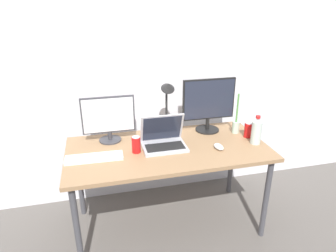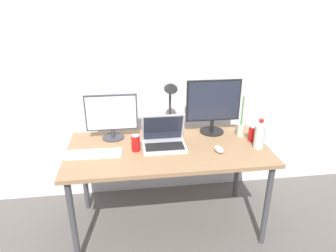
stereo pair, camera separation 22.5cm
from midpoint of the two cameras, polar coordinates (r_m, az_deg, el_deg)
The scene contains 13 objects.
ground_plane at distance 2.74m, azimuth 2.47°, elevation -18.09°, with size 16.00×16.00×0.00m, color #5B5651.
wall_back at distance 2.70m, azimuth 0.72°, elevation 12.28°, with size 7.00×0.08×2.60m, color silver.
work_desk at distance 2.35m, azimuth 2.75°, elevation -5.57°, with size 1.55×0.76×0.74m.
monitor_left at distance 2.42m, azimuth -8.10°, elevation 1.90°, with size 0.42×0.18×0.37m.
monitor_center at distance 2.54m, azimuth 11.16°, elevation 3.96°, with size 0.46×0.21×0.46m.
laptop_silver at distance 2.32m, azimuth 1.97°, elevation -2.62°, with size 0.33×0.26×0.26m.
keyboard_main at distance 2.25m, azimuth -11.20°, elevation -5.31°, with size 0.41×0.12×0.02m, color white.
mouse_by_keyboard at distance 2.30m, azimuth 12.44°, elevation -4.40°, with size 0.06×0.10×0.04m, color silver.
water_bottle at distance 2.41m, azimuth 19.65°, elevation -1.67°, with size 0.08×0.08×0.23m.
soda_can_near_keyboard at distance 2.53m, azimuth 18.28°, elevation -1.43°, with size 0.07×0.07×0.13m.
soda_can_by_laptop at distance 2.25m, azimuth -3.36°, elevation -3.33°, with size 0.07×0.07×0.13m.
bamboo_vase at distance 2.59m, azimuth 16.12°, elevation -0.44°, with size 0.06×0.06×0.35m.
desk_lamp at distance 2.41m, azimuth 3.21°, elevation 5.39°, with size 0.11×0.18×0.49m.
Camera 2 is at (-0.28, -2.06, 1.79)m, focal length 32.00 mm.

